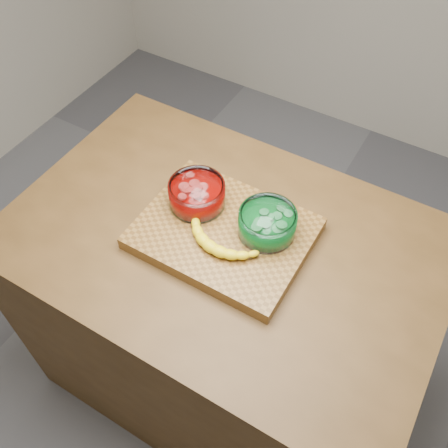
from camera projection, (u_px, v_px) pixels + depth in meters
The scene contains 6 objects.
ground at pixel (224, 370), 2.07m from camera, with size 3.50×3.50×0.00m, color #56565B.
counter at pixel (224, 317), 1.72m from camera, with size 1.20×0.80×0.90m, color #513518.
cutting_board at pixel (224, 233), 1.35m from camera, with size 0.45×0.35×0.04m, color brown.
bowl_red at pixel (197, 194), 1.37m from camera, with size 0.16×0.16×0.07m.
bowl_green at pixel (267, 223), 1.30m from camera, with size 0.15×0.15×0.07m.
banana at pixel (220, 239), 1.29m from camera, with size 0.25×0.13×0.04m, color yellow, non-canonical shape.
Camera 1 is at (0.42, -0.72, 1.99)m, focal length 40.00 mm.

